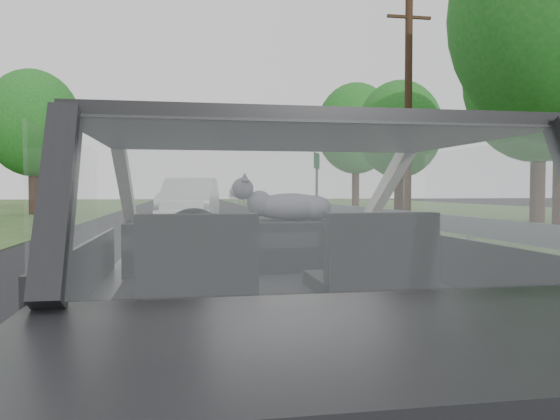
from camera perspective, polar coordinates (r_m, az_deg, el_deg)
name	(u,v)px	position (r m, az deg, el deg)	size (l,w,h in m)	color
subject_car	(276,283)	(2.75, -0.37, -7.62)	(1.80, 4.00, 1.45)	black
dashboard	(259,245)	(3.34, -2.18, -3.72)	(1.58, 0.45, 0.30)	black
driver_seat	(197,261)	(2.40, -8.68, -5.32)	(0.50, 0.72, 0.42)	black
passenger_seat	(373,257)	(2.55, 9.68, -4.89)	(0.50, 0.72, 0.42)	black
steering_wheel	(194,239)	(3.01, -8.98, -3.04)	(0.36, 0.36, 0.04)	black
cat	(290,205)	(3.38, 1.09, 0.53)	(0.65, 0.20, 0.29)	slate
guardrail	(381,215)	(13.55, 10.49, -0.51)	(0.05, 90.00, 0.32)	gray
other_car	(190,201)	(18.93, -9.36, 0.90)	(1.92, 4.86, 1.60)	#BEBEBE
highway_sign	(317,186)	(22.38, 3.86, 2.51)	(0.11, 1.08, 2.70)	#0D5726
utility_pole	(408,109)	(20.06, 13.26, 10.19)	(0.26, 0.26, 8.06)	#3C2616
tree_1	(539,111)	(22.26, 25.43, 9.30)	(5.35, 5.35, 8.11)	#165D18
tree_2	(399,149)	(29.59, 12.35, 6.29)	(4.46, 4.46, 6.75)	#165D18
tree_3	(356,146)	(40.50, 7.92, 6.59)	(5.77, 5.77, 8.74)	#165D18
tree_6	(33,144)	(29.01, -24.38, 6.27)	(4.48, 4.48, 6.78)	#165D18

